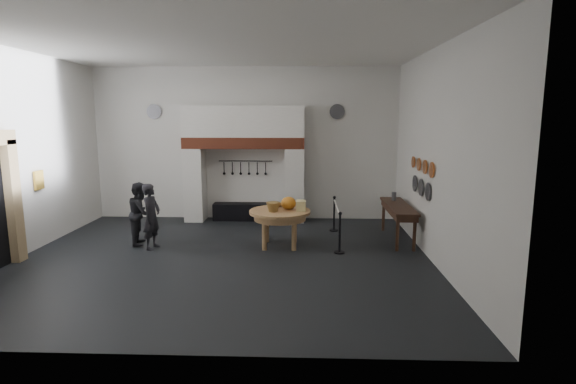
{
  "coord_description": "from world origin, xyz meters",
  "views": [
    {
      "loc": [
        1.77,
        -9.36,
        3.09
      ],
      "look_at": [
        1.39,
        0.82,
        1.35
      ],
      "focal_mm": 28.0,
      "sensor_mm": 36.0,
      "label": 1
    }
  ],
  "objects_px": {
    "iron_range": "(245,212)",
    "visitor_far": "(141,213)",
    "work_table": "(280,212)",
    "side_table": "(398,206)",
    "barrier_post_far": "(334,215)",
    "visitor_near": "(151,216)",
    "barrier_post_near": "(340,234)"
  },
  "relations": [
    {
      "from": "barrier_post_far",
      "to": "visitor_far",
      "type": "bearing_deg",
      "value": -163.6
    },
    {
      "from": "iron_range",
      "to": "visitor_far",
      "type": "xyz_separation_m",
      "value": [
        -2.19,
        -2.61,
        0.51
      ]
    },
    {
      "from": "visitor_near",
      "to": "side_table",
      "type": "relative_size",
      "value": 0.7
    },
    {
      "from": "side_table",
      "to": "work_table",
      "type": "bearing_deg",
      "value": -167.74
    },
    {
      "from": "barrier_post_near",
      "to": "visitor_near",
      "type": "bearing_deg",
      "value": 177.39
    },
    {
      "from": "iron_range",
      "to": "barrier_post_near",
      "type": "height_order",
      "value": "barrier_post_near"
    },
    {
      "from": "visitor_far",
      "to": "barrier_post_near",
      "type": "xyz_separation_m",
      "value": [
        4.76,
        -0.6,
        -0.31
      ]
    },
    {
      "from": "side_table",
      "to": "barrier_post_far",
      "type": "xyz_separation_m",
      "value": [
        -1.53,
        0.86,
        -0.42
      ]
    },
    {
      "from": "visitor_far",
      "to": "barrier_post_far",
      "type": "bearing_deg",
      "value": -83.99
    },
    {
      "from": "visitor_near",
      "to": "barrier_post_near",
      "type": "bearing_deg",
      "value": -83.36
    },
    {
      "from": "work_table",
      "to": "barrier_post_far",
      "type": "relative_size",
      "value": 1.61
    },
    {
      "from": "iron_range",
      "to": "visitor_far",
      "type": "height_order",
      "value": "visitor_far"
    },
    {
      "from": "work_table",
      "to": "barrier_post_far",
      "type": "height_order",
      "value": "barrier_post_far"
    },
    {
      "from": "work_table",
      "to": "barrier_post_near",
      "type": "relative_size",
      "value": 1.61
    },
    {
      "from": "barrier_post_near",
      "to": "visitor_far",
      "type": "bearing_deg",
      "value": 172.84
    },
    {
      "from": "iron_range",
      "to": "barrier_post_near",
      "type": "xyz_separation_m",
      "value": [
        2.57,
        -3.21,
        0.2
      ]
    },
    {
      "from": "work_table",
      "to": "visitor_far",
      "type": "distance_m",
      "value": 3.38
    },
    {
      "from": "visitor_far",
      "to": "barrier_post_far",
      "type": "relative_size",
      "value": 1.68
    },
    {
      "from": "iron_range",
      "to": "visitor_near",
      "type": "height_order",
      "value": "visitor_near"
    },
    {
      "from": "barrier_post_near",
      "to": "barrier_post_far",
      "type": "height_order",
      "value": "same"
    },
    {
      "from": "visitor_far",
      "to": "side_table",
      "type": "relative_size",
      "value": 0.69
    },
    {
      "from": "side_table",
      "to": "barrier_post_far",
      "type": "bearing_deg",
      "value": 150.64
    },
    {
      "from": "visitor_far",
      "to": "barrier_post_near",
      "type": "distance_m",
      "value": 4.81
    },
    {
      "from": "visitor_far",
      "to": "side_table",
      "type": "bearing_deg",
      "value": -95.48
    },
    {
      "from": "work_table",
      "to": "side_table",
      "type": "relative_size",
      "value": 0.66
    },
    {
      "from": "iron_range",
      "to": "work_table",
      "type": "bearing_deg",
      "value": -66.3
    },
    {
      "from": "visitor_far",
      "to": "visitor_near",
      "type": "bearing_deg",
      "value": -145.38
    },
    {
      "from": "iron_range",
      "to": "barrier_post_far",
      "type": "bearing_deg",
      "value": -25.16
    },
    {
      "from": "work_table",
      "to": "barrier_post_near",
      "type": "xyz_separation_m",
      "value": [
        1.38,
        -0.51,
        -0.39
      ]
    },
    {
      "from": "visitor_near",
      "to": "barrier_post_far",
      "type": "bearing_deg",
      "value": -58.31
    },
    {
      "from": "work_table",
      "to": "side_table",
      "type": "xyz_separation_m",
      "value": [
        2.91,
        0.63,
        0.03
      ]
    },
    {
      "from": "visitor_near",
      "to": "work_table",
      "type": "bearing_deg",
      "value": -74.87
    }
  ]
}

